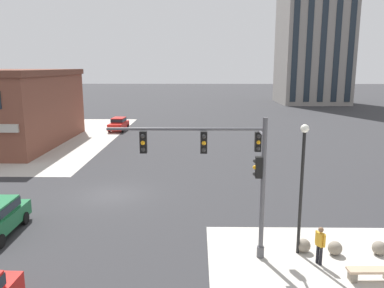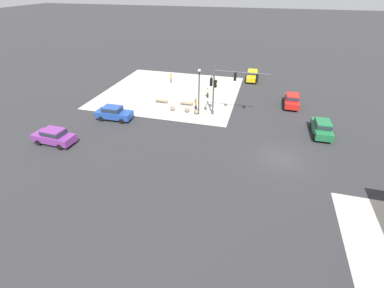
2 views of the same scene
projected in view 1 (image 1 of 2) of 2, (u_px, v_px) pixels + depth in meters
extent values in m
plane|color=#2D2D30|center=(112.00, 195.00, 24.92)|extent=(320.00, 320.00, 0.00)
cylinder|color=#4C4C51|center=(260.00, 252.00, 16.75)|extent=(0.32, 0.32, 0.50)
cylinder|color=#4C4C51|center=(263.00, 190.00, 16.20)|extent=(0.20, 0.20, 6.13)
cylinder|color=#4C4C51|center=(186.00, 129.00, 15.73)|extent=(6.48, 0.12, 0.12)
cylinder|color=#4C4C51|center=(261.00, 133.00, 16.63)|extent=(0.11, 1.80, 0.11)
cube|color=black|center=(204.00, 142.00, 15.83)|extent=(0.28, 0.28, 0.90)
sphere|color=#282828|center=(204.00, 136.00, 15.62)|extent=(0.18, 0.18, 0.18)
sphere|color=orange|center=(204.00, 143.00, 15.67)|extent=(0.18, 0.18, 0.18)
sphere|color=#282828|center=(204.00, 150.00, 15.73)|extent=(0.18, 0.18, 0.18)
cube|color=black|center=(143.00, 142.00, 15.87)|extent=(0.28, 0.28, 0.90)
sphere|color=#282828|center=(143.00, 136.00, 15.66)|extent=(0.18, 0.18, 0.18)
sphere|color=orange|center=(143.00, 143.00, 15.71)|extent=(0.18, 0.18, 0.18)
sphere|color=#282828|center=(143.00, 150.00, 15.77)|extent=(0.18, 0.18, 0.18)
cube|color=black|center=(259.00, 167.00, 16.01)|extent=(0.28, 0.28, 0.90)
sphere|color=#282828|center=(255.00, 161.00, 15.95)|extent=(0.18, 0.18, 0.18)
sphere|color=orange|center=(255.00, 167.00, 16.01)|extent=(0.18, 0.18, 0.18)
sphere|color=#282828|center=(255.00, 174.00, 16.06)|extent=(0.18, 0.18, 0.18)
cube|color=black|center=(258.00, 142.00, 17.52)|extent=(0.28, 0.28, 0.90)
sphere|color=#282828|center=(259.00, 136.00, 17.31)|extent=(0.18, 0.18, 0.18)
sphere|color=orange|center=(258.00, 142.00, 17.36)|extent=(0.18, 0.18, 0.18)
sphere|color=#282828|center=(258.00, 149.00, 17.42)|extent=(0.18, 0.18, 0.18)
sphere|color=gray|center=(304.00, 245.00, 17.21)|extent=(0.62, 0.62, 0.62)
sphere|color=gray|center=(335.00, 248.00, 16.96)|extent=(0.62, 0.62, 0.62)
sphere|color=gray|center=(379.00, 248.00, 16.98)|extent=(0.62, 0.62, 0.62)
cube|color=tan|center=(371.00, 270.00, 14.88)|extent=(1.81, 0.52, 0.10)
cube|color=gray|center=(352.00, 276.00, 14.92)|extent=(0.25, 0.41, 0.39)
cylinder|color=black|center=(318.00, 254.00, 16.21)|extent=(0.13, 0.13, 0.82)
cylinder|color=black|center=(321.00, 256.00, 16.05)|extent=(0.13, 0.13, 0.82)
cube|color=gold|center=(320.00, 239.00, 15.99)|extent=(0.34, 0.39, 0.58)
cylinder|color=gold|center=(316.00, 237.00, 16.19)|extent=(0.09, 0.09, 0.55)
cylinder|color=gold|center=(325.00, 241.00, 15.79)|extent=(0.09, 0.09, 0.55)
sphere|color=brown|center=(321.00, 230.00, 15.91)|extent=(0.22, 0.22, 0.22)
cylinder|color=black|center=(301.00, 195.00, 16.64)|extent=(0.14, 0.14, 5.43)
sphere|color=white|center=(305.00, 129.00, 16.07)|extent=(0.36, 0.36, 0.36)
cube|color=red|center=(119.00, 125.00, 49.58)|extent=(2.01, 4.50, 0.76)
cube|color=red|center=(119.00, 120.00, 49.60)|extent=(1.62, 2.20, 0.60)
cube|color=#232D38|center=(119.00, 120.00, 49.60)|extent=(1.66, 2.29, 0.40)
cylinder|color=black|center=(122.00, 130.00, 48.27)|extent=(0.26, 0.65, 0.64)
cylinder|color=black|center=(109.00, 130.00, 48.39)|extent=(0.26, 0.65, 0.64)
cylinder|color=black|center=(128.00, 127.00, 50.93)|extent=(0.26, 0.65, 0.64)
cylinder|color=black|center=(115.00, 127.00, 51.05)|extent=(0.26, 0.65, 0.64)
cylinder|color=black|center=(0.00, 241.00, 17.61)|extent=(0.24, 0.65, 0.64)
cylinder|color=black|center=(25.00, 218.00, 20.29)|extent=(0.24, 0.65, 0.64)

